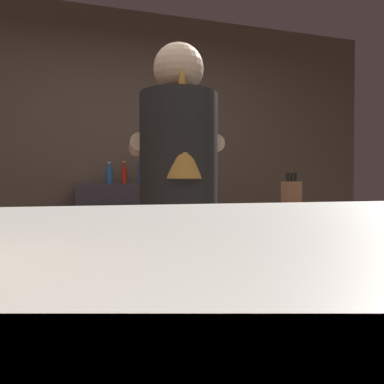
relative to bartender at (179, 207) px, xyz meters
The scene contains 11 objects.
wall_back 2.03m from the bartender, 90.61° to the left, with size 5.20×0.10×2.70m, color brown.
prep_counter 0.77m from the bartender, 54.20° to the left, with size 2.10×0.60×0.90m, color #523427.
back_shelf 1.77m from the bartender, 90.58° to the left, with size 0.82×0.36×1.09m, color #3B333B.
bartender is the anchor object (origin of this frame).
knife_block 0.96m from the bartender, 28.34° to the left, with size 0.10×0.08×0.26m.
mixing_bowl 0.55m from the bartender, 113.63° to the left, with size 0.21×0.21×0.06m, color slate.
chefs_knife 0.50m from the bartender, 55.34° to the left, with size 0.24×0.03×0.01m, color silver.
bottle_olive_oil 1.83m from the bartender, 79.43° to the left, with size 0.07×0.07×0.24m.
bottle_hot_sauce 1.72m from the bartender, 85.87° to the left, with size 0.06×0.06×0.27m.
bottle_vinegar 1.79m from the bartender, 90.47° to the left, with size 0.05×0.05×0.20m.
bottle_soy 1.78m from the bartender, 94.75° to the left, with size 0.06×0.06×0.19m.
Camera 1 is at (-0.42, -1.40, 1.09)m, focal length 35.51 mm.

